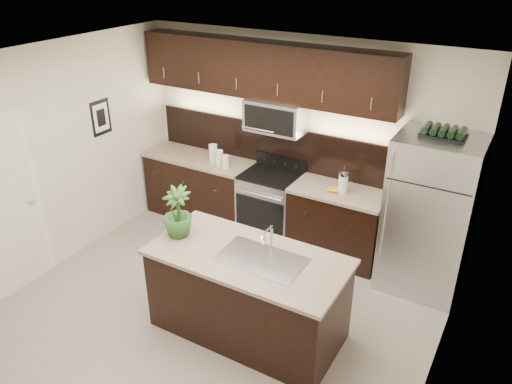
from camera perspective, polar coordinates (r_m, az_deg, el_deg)
ground at (r=5.72m, az=-4.46°, el=-13.27°), size 4.50×4.50×0.00m
room_walls at (r=4.85m, az=-6.49°, el=2.54°), size 4.52×4.02×2.71m
counter_run at (r=6.85m, az=0.18°, el=-1.14°), size 3.51×0.65×0.94m
upper_fixtures at (r=6.36m, az=1.09°, el=12.78°), size 3.49×0.40×1.66m
island at (r=5.16m, az=-0.93°, el=-11.54°), size 1.96×0.96×0.94m
sink_faucet at (r=4.82m, az=0.63°, el=-7.50°), size 0.84×0.50×0.28m
refrigerator at (r=5.92m, az=19.17°, el=-2.48°), size 0.90×0.81×1.86m
wine_rack at (r=5.54m, az=20.67°, el=6.43°), size 0.46×0.28×0.11m
plant at (r=5.13m, az=-8.99°, el=-2.27°), size 0.33×0.33×0.54m
canisters at (r=6.82m, az=-4.39°, el=4.05°), size 0.36×0.19×0.25m
french_press at (r=6.09m, az=9.92°, el=0.98°), size 0.12×0.12×0.34m
bananas at (r=6.15m, az=8.51°, el=0.35°), size 0.21×0.17×0.06m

